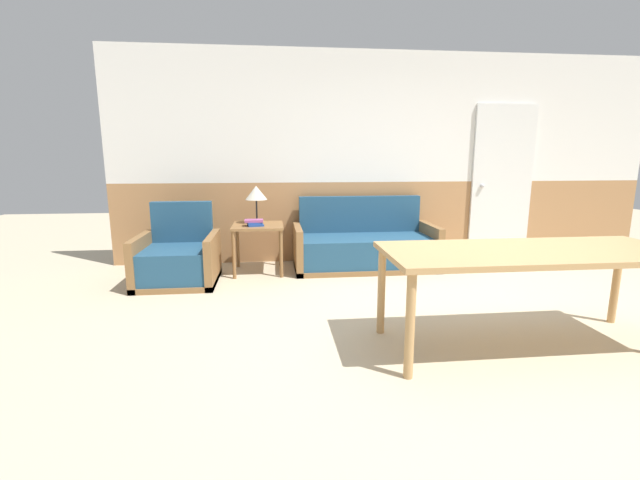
% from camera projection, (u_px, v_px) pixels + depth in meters
% --- Properties ---
extents(ground_plane, '(16.00, 16.00, 0.00)m').
position_uv_depth(ground_plane, '(474.00, 336.00, 3.34)').
color(ground_plane, beige).
extents(wall_back, '(7.20, 0.06, 2.70)m').
position_uv_depth(wall_back, '(390.00, 159.00, 5.65)').
color(wall_back, '#AD7A4C').
rests_on(wall_back, ground_plane).
extents(couch, '(1.75, 0.80, 0.87)m').
position_uv_depth(couch, '(364.00, 247.00, 5.36)').
color(couch, olive).
rests_on(couch, ground_plane).
extents(armchair, '(0.84, 0.82, 0.87)m').
position_uv_depth(armchair, '(178.00, 260.00, 4.73)').
color(armchair, olive).
rests_on(armchair, ground_plane).
extents(side_table, '(0.60, 0.60, 0.58)m').
position_uv_depth(side_table, '(258.00, 232.00, 5.11)').
color(side_table, olive).
rests_on(side_table, ground_plane).
extents(table_lamp, '(0.26, 0.26, 0.45)m').
position_uv_depth(table_lamp, '(256.00, 194.00, 5.12)').
color(table_lamp, '#262628').
rests_on(table_lamp, side_table).
extents(book_stack, '(0.23, 0.17, 0.08)m').
position_uv_depth(book_stack, '(255.00, 223.00, 4.98)').
color(book_stack, '#234799').
rests_on(book_stack, side_table).
extents(dining_table, '(2.12, 0.83, 0.73)m').
position_uv_depth(dining_table, '(532.00, 258.00, 3.05)').
color(dining_table, tan).
rests_on(dining_table, ground_plane).
extents(entry_door, '(0.85, 0.09, 2.06)m').
position_uv_depth(entry_door, '(502.00, 183.00, 5.82)').
color(entry_door, white).
rests_on(entry_door, ground_plane).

